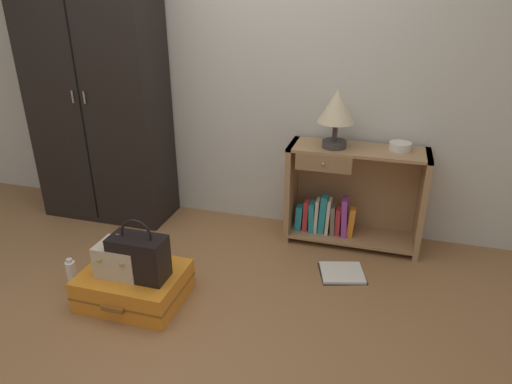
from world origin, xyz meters
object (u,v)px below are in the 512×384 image
(bookshelf, at_px, (349,197))
(handbag, at_px, (139,257))
(wardrobe, at_px, (97,91))
(table_lamp, at_px, (337,109))
(train_case, at_px, (121,258))
(open_book_on_floor, at_px, (342,273))
(suitcase_large, at_px, (134,285))
(bottle, at_px, (72,274))
(bowl, at_px, (400,146))

(bookshelf, height_order, handbag, bookshelf)
(wardrobe, bearing_deg, table_lamp, 0.61)
(train_case, distance_m, handbag, 0.13)
(table_lamp, height_order, handbag, table_lamp)
(bookshelf, xyz_separation_m, open_book_on_floor, (0.03, -0.48, -0.35))
(bookshelf, relative_size, train_case, 3.69)
(table_lamp, xyz_separation_m, train_case, (-1.09, -1.10, -0.72))
(table_lamp, xyz_separation_m, suitcase_large, (-1.04, -1.07, -0.92))
(wardrobe, bearing_deg, bookshelf, 1.88)
(bottle, xyz_separation_m, open_book_on_floor, (1.65, 0.63, -0.09))
(train_case, distance_m, open_book_on_floor, 1.45)
(bowl, bearing_deg, train_case, -142.92)
(wardrobe, relative_size, bookshelf, 2.13)
(bookshelf, distance_m, table_lamp, 0.67)
(train_case, bearing_deg, suitcase_large, 30.46)
(handbag, bearing_deg, bookshelf, 46.28)
(suitcase_large, bearing_deg, bookshelf, 43.41)
(table_lamp, distance_m, handbag, 1.62)
(table_lamp, distance_m, bottle, 2.05)
(bookshelf, height_order, table_lamp, table_lamp)
(bookshelf, xyz_separation_m, bottle, (-1.62, -1.11, -0.26))
(bowl, bearing_deg, open_book_on_floor, -119.44)
(bowl, height_order, handbag, bowl)
(handbag, xyz_separation_m, bottle, (-0.53, 0.03, -0.24))
(bottle, height_order, open_book_on_floor, bottle)
(bowl, distance_m, bottle, 2.35)
(train_case, xyz_separation_m, handbag, (0.13, -0.01, 0.04))
(train_case, distance_m, bottle, 0.45)
(table_lamp, xyz_separation_m, open_book_on_floor, (0.16, -0.43, -1.01))
(train_case, bearing_deg, open_book_on_floor, 27.76)
(wardrobe, xyz_separation_m, bottle, (0.37, -1.05, -0.95))
(wardrobe, relative_size, bowl, 13.88)
(bowl, distance_m, train_case, 1.99)
(suitcase_large, xyz_separation_m, bottle, (-0.45, -0.00, -0.00))
(train_case, height_order, handbag, handbag)
(suitcase_large, height_order, handbag, handbag)
(handbag, bearing_deg, bowl, 39.65)
(suitcase_large, bearing_deg, bottle, -179.65)
(bookshelf, xyz_separation_m, table_lamp, (-0.13, -0.05, 0.66))
(wardrobe, distance_m, bottle, 1.46)
(wardrobe, bearing_deg, open_book_on_floor, -11.60)
(table_lamp, bearing_deg, bookshelf, 19.02)
(bowl, distance_m, handbag, 1.88)
(wardrobe, height_order, open_book_on_floor, wardrobe)
(table_lamp, xyz_separation_m, bowl, (0.45, 0.07, -0.24))
(suitcase_large, height_order, bottle, bottle)
(bookshelf, bearing_deg, suitcase_large, -136.59)
(bookshelf, distance_m, train_case, 1.68)
(bookshelf, bearing_deg, table_lamp, -160.98)
(bottle, bearing_deg, wardrobe, 109.28)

